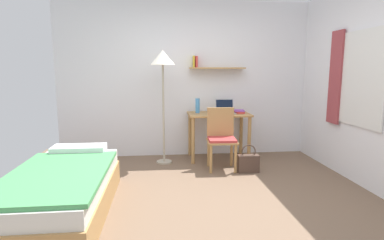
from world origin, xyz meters
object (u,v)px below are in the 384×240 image
Objects in this scene: book_stack at (239,111)px; desk at (219,122)px; bed at (62,191)px; desk_chair at (221,136)px; standing_lamp at (163,65)px; laptop at (225,109)px; handbag at (248,163)px; water_bottle at (198,106)px.

desk is at bearing -179.25° from book_stack.
desk reaches higher than bed.
standing_lamp is at bearing 156.19° from desk_chair.
bed is 1.86× the size of desk.
desk_chair reaches higher than desk.
standing_lamp is 5.52× the size of laptop.
standing_lamp is at bearing -169.20° from laptop.
book_stack reaches higher than bed.
desk is 1.30m from standing_lamp.
handbag is at bearing -93.02° from book_stack.
water_bottle is at bearing 21.45° from standing_lamp.
water_bottle reaches higher than handbag.
water_bottle reaches higher than desk.
book_stack is at bearing 86.98° from handbag.
water_bottle reaches higher than desk_chair.
bed is at bearing -145.44° from desk_chair.
laptop is at bearing 103.24° from handbag.
handbag is (0.30, -0.74, -0.48)m from desk.
desk is at bearing -155.14° from laptop.
handbag is (0.36, -0.23, -0.35)m from desk_chair.
standing_lamp is 1.26m from laptop.
laptop is at bearing 10.80° from standing_lamp.
desk_chair is at bearing 34.56° from bed.
handbag is at bearing -52.07° from water_bottle.
book_stack is (0.34, 0.00, 0.17)m from desk.
book_stack is (2.29, 1.82, 0.55)m from bed.
standing_lamp reaches higher than desk.
handbag is (2.25, 1.08, -0.10)m from bed.
desk_chair is 0.55m from handbag.
desk is 2.44× the size of handbag.
laptop is 1.33× the size of water_bottle.
handbag is (0.19, -0.79, -0.68)m from laptop.
book_stack is (0.68, -0.08, -0.10)m from water_bottle.
standing_lamp is (-0.90, -0.14, 0.92)m from desk.
book_stack is at bearing -6.33° from water_bottle.
desk is at bearing 8.90° from standing_lamp.
book_stack is at bearing -11.99° from laptop.
water_bottle is (-0.34, 0.08, 0.27)m from desk.
desk is 0.57× the size of standing_lamp.
desk_chair is 3.74× the size of book_stack.
laptop is at bearing 168.01° from book_stack.
book_stack reaches higher than handbag.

